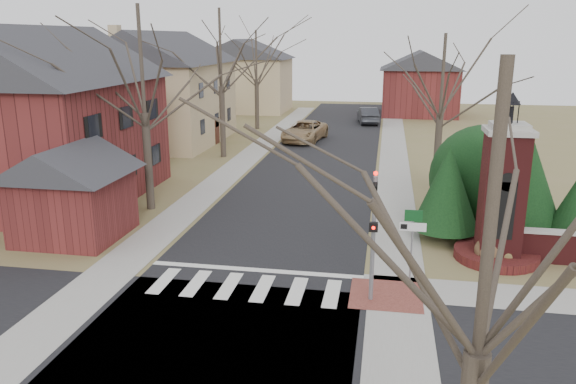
% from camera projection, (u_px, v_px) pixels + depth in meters
% --- Properties ---
extents(ground, '(120.00, 120.00, 0.00)m').
position_uv_depth(ground, '(240.00, 297.00, 18.70)').
color(ground, olive).
rests_on(ground, ground).
extents(main_street, '(8.00, 70.00, 0.01)m').
position_uv_depth(main_street, '(319.00, 160.00, 39.58)').
color(main_street, black).
rests_on(main_street, ground).
extents(cross_street, '(120.00, 8.00, 0.01)m').
position_uv_depth(cross_street, '(213.00, 344.00, 15.85)').
color(cross_street, black).
rests_on(cross_street, ground).
extents(crosswalk_zone, '(8.00, 2.20, 0.02)m').
position_uv_depth(crosswalk_zone, '(246.00, 287.00, 19.46)').
color(crosswalk_zone, silver).
rests_on(crosswalk_zone, ground).
extents(stop_bar, '(8.00, 0.35, 0.02)m').
position_uv_depth(stop_bar, '(256.00, 270.00, 20.88)').
color(stop_bar, silver).
rests_on(stop_bar, ground).
extents(sidewalk_right_main, '(2.00, 60.00, 0.02)m').
position_uv_depth(sidewalk_right_main, '(394.00, 163.00, 38.71)').
color(sidewalk_right_main, gray).
rests_on(sidewalk_right_main, ground).
extents(sidewalk_left, '(2.00, 60.00, 0.02)m').
position_uv_depth(sidewalk_left, '(248.00, 157.00, 40.45)').
color(sidewalk_left, gray).
rests_on(sidewalk_left, ground).
extents(curb_apron, '(2.40, 2.40, 0.02)m').
position_uv_depth(curb_apron, '(386.00, 295.00, 18.84)').
color(curb_apron, brown).
rests_on(curb_apron, ground).
extents(traffic_signal_pole, '(0.28, 0.41, 4.50)m').
position_uv_depth(traffic_signal_pole, '(374.00, 226.00, 17.83)').
color(traffic_signal_pole, slate).
rests_on(traffic_signal_pole, ground).
extents(sign_post, '(0.90, 0.07, 2.75)m').
position_uv_depth(sign_post, '(412.00, 232.00, 19.13)').
color(sign_post, slate).
rests_on(sign_post, ground).
extents(brick_gate_monument, '(3.20, 3.20, 6.47)m').
position_uv_depth(brick_gate_monument, '(501.00, 206.00, 21.36)').
color(brick_gate_monument, '#4F1718').
rests_on(brick_gate_monument, ground).
extents(house_brick_left, '(9.80, 11.80, 9.42)m').
position_uv_depth(house_brick_left, '(44.00, 111.00, 29.12)').
color(house_brick_left, maroon).
rests_on(house_brick_left, ground).
extents(house_stucco_left, '(9.80, 12.80, 9.28)m').
position_uv_depth(house_stucco_left, '(162.00, 86.00, 45.36)').
color(house_stucco_left, tan).
rests_on(house_stucco_left, ground).
extents(garage_left, '(4.80, 4.80, 4.29)m').
position_uv_depth(garage_left, '(71.00, 187.00, 23.79)').
color(garage_left, maroon).
rests_on(garage_left, ground).
extents(house_distant_left, '(10.80, 8.80, 8.53)m').
position_uv_depth(house_distant_left, '(244.00, 74.00, 65.14)').
color(house_distant_left, tan).
rests_on(house_distant_left, ground).
extents(house_distant_right, '(8.80, 8.80, 7.30)m').
position_uv_depth(house_distant_right, '(420.00, 82.00, 61.95)').
color(house_distant_right, maroon).
rests_on(house_distant_right, ground).
extents(evergreen_near, '(2.80, 2.80, 4.10)m').
position_uv_depth(evergreen_near, '(447.00, 187.00, 23.53)').
color(evergreen_near, '#473D33').
rests_on(evergreen_near, ground).
extents(evergreen_mid, '(3.40, 3.40, 4.70)m').
position_uv_depth(evergreen_mid, '(525.00, 177.00, 24.03)').
color(evergreen_mid, '#473D33').
rests_on(evergreen_mid, ground).
extents(evergreen_mass, '(4.80, 4.80, 4.80)m').
position_uv_depth(evergreen_mass, '(483.00, 173.00, 25.57)').
color(evergreen_mass, black).
rests_on(evergreen_mass, ground).
extents(bare_tree_0, '(8.05, 8.05, 11.15)m').
position_uv_depth(bare_tree_0, '(141.00, 52.00, 26.36)').
color(bare_tree_0, '#473D33').
rests_on(bare_tree_0, ground).
extents(bare_tree_1, '(8.40, 8.40, 11.64)m').
position_uv_depth(bare_tree_1, '(220.00, 42.00, 38.61)').
color(bare_tree_1, '#473D33').
rests_on(bare_tree_1, ground).
extents(bare_tree_2, '(7.35, 7.35, 10.19)m').
position_uv_depth(bare_tree_2, '(256.00, 53.00, 51.31)').
color(bare_tree_2, '#473D33').
rests_on(bare_tree_2, ground).
extents(bare_tree_3, '(7.00, 7.00, 9.70)m').
position_uv_depth(bare_tree_3, '(443.00, 69.00, 30.85)').
color(bare_tree_3, '#473D33').
rests_on(bare_tree_3, ground).
extents(bare_tree_4, '(6.65, 6.65, 9.21)m').
position_uv_depth(bare_tree_4, '(494.00, 195.00, 7.46)').
color(bare_tree_4, '#473D33').
rests_on(bare_tree_4, ground).
extents(pickup_truck, '(3.60, 6.34, 1.67)m').
position_uv_depth(pickup_truck, '(305.00, 131.00, 46.71)').
color(pickup_truck, '#9E7F56').
rests_on(pickup_truck, ground).
extents(distant_car, '(2.45, 5.17, 1.64)m').
position_uv_depth(distant_car, '(368.00, 115.00, 56.32)').
color(distant_car, '#303137').
rests_on(distant_car, ground).
extents(dry_shrub_left, '(0.99, 0.99, 0.99)m').
position_uv_depth(dry_shrub_left, '(488.00, 250.00, 21.50)').
color(dry_shrub_left, brown).
rests_on(dry_shrub_left, ground).
extents(dry_shrub_right, '(0.77, 0.77, 0.77)m').
position_uv_depth(dry_shrub_right, '(506.00, 254.00, 21.41)').
color(dry_shrub_right, brown).
rests_on(dry_shrub_right, ground).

